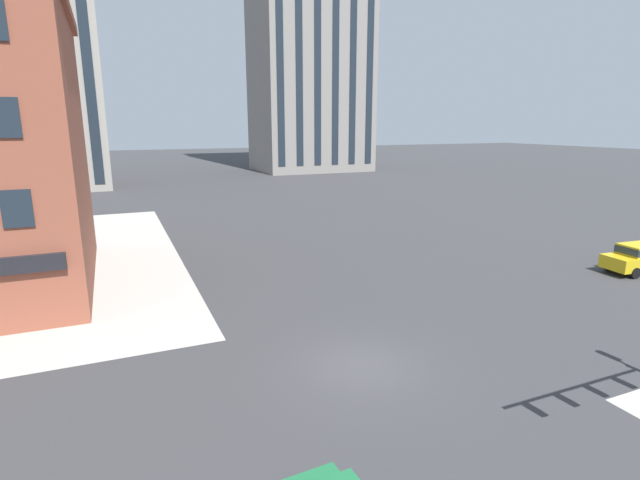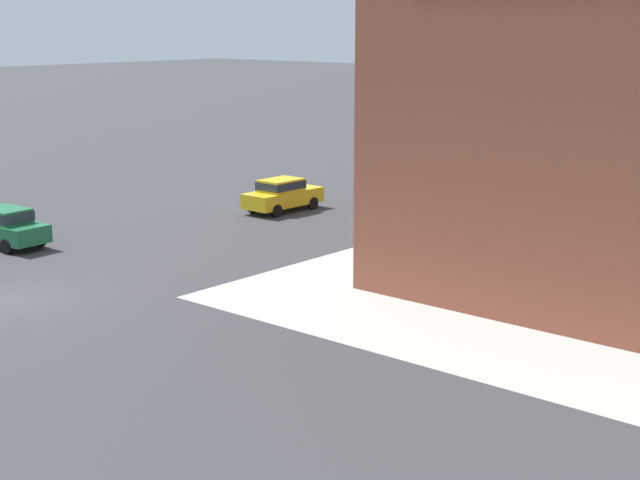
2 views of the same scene
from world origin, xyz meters
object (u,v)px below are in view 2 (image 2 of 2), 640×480
object	(u,v)px
car_cross_far	(428,206)
car_cross_westbound	(282,194)
car_main_mid	(4,225)
car_main_southbound_far	(480,189)

from	to	relation	value
car_cross_far	car_cross_westbound	bearing A→B (deg)	-74.79
car_main_mid	car_main_southbound_far	bearing A→B (deg)	153.12
car_main_southbound_far	car_main_mid	world-z (taller)	same
car_cross_far	car_main_southbound_far	bearing A→B (deg)	-173.90
car_main_southbound_far	car_main_mid	bearing A→B (deg)	-26.88
car_main_mid	car_cross_far	size ratio (longest dim) A/B	1.01
car_main_southbound_far	car_cross_far	bearing A→B (deg)	6.10
car_main_southbound_far	car_cross_far	distance (m)	5.73
car_main_southbound_far	car_cross_westbound	world-z (taller)	same
car_main_southbound_far	car_main_mid	size ratio (longest dim) A/B	1.01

